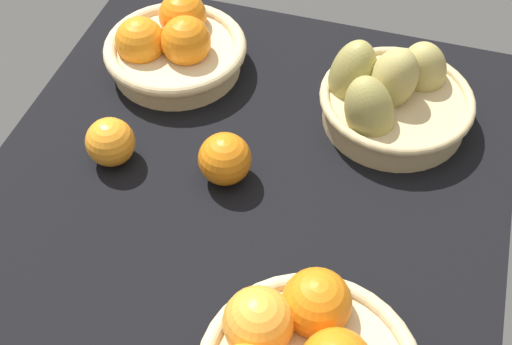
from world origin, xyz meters
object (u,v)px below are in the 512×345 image
loose_orange_front_gap (110,142)px  loose_orange_back_gap (225,159)px  basket_near_right_pears (390,97)px  basket_far_right (174,47)px

loose_orange_front_gap → loose_orange_back_gap: bearing=-85.0°
basket_near_right_pears → loose_orange_front_gap: (-19.37, 35.88, -0.85)cm
loose_orange_back_gap → basket_near_right_pears: bearing=-47.4°
basket_near_right_pears → loose_orange_back_gap: 26.51cm
loose_orange_front_gap → basket_far_right: bearing=-3.0°
basket_near_right_pears → loose_orange_back_gap: (-17.94, 19.51, -0.64)cm
loose_orange_front_gap → loose_orange_back_gap: loose_orange_back_gap is taller
basket_near_right_pears → basket_far_right: bearing=86.4°
basket_near_right_pears → basket_far_right: size_ratio=1.06×
loose_orange_front_gap → basket_near_right_pears: bearing=-61.6°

